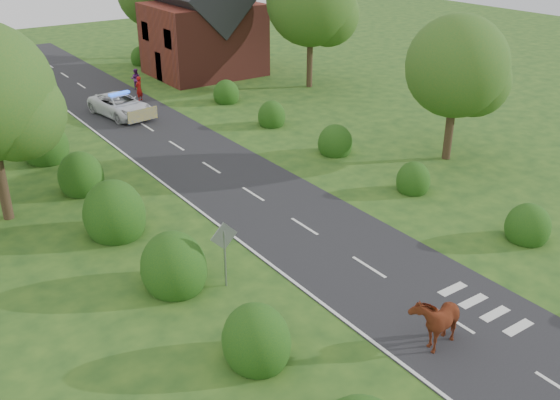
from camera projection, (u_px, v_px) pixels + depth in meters
ground at (369, 267)px, 23.27m from camera, size 120.00×120.00×0.00m
road at (185, 151)px, 34.40m from camera, size 6.00×70.00×0.02m
road_markings at (175, 169)px, 32.02m from camera, size 4.96×70.00×0.01m
hedgerow_left at (88, 186)px, 28.25m from camera, size 2.75×50.41×3.00m
hedgerow_right at (321, 138)px, 34.77m from camera, size 2.10×45.78×2.10m
tree_right_a at (462, 70)px, 31.43m from camera, size 5.33×5.20×7.56m
tree_right_b at (315, 5)px, 44.36m from camera, size 6.56×6.40×9.40m
road_sign at (224, 245)px, 21.46m from camera, size 1.06×0.08×2.53m
house at (203, 26)px, 48.84m from camera, size 8.00×7.40×9.17m
cow at (436, 322)px, 19.01m from camera, size 2.24×1.51×1.46m
police_van at (121, 105)px, 39.93m from camera, size 3.11×5.40×1.55m
pedestrian_red at (139, 89)px, 43.01m from camera, size 0.75×0.68×1.71m
pedestrian_purple at (136, 79)px, 45.83m from camera, size 0.95×0.91×1.54m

